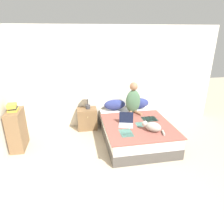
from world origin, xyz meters
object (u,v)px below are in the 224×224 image
object	(u,v)px
bed	(135,131)
book_stack_top	(12,107)
bookshelf	(17,130)
pillow_far	(138,103)
pillow_near	(115,105)
cat_tabby	(152,127)
person_sitting	(133,100)
nightstand	(87,119)
laptop_open	(126,123)
table_lamp	(87,95)

from	to	relation	value
bed	book_stack_top	bearing A→B (deg)	177.17
bookshelf	pillow_far	bearing A→B (deg)	13.32
pillow_far	pillow_near	bearing A→B (deg)	180.00
cat_tabby	bookshelf	xyz separation A→B (m)	(-2.79, 0.66, -0.14)
pillow_far	cat_tabby	size ratio (longest dim) A/B	1.34
pillow_far	bookshelf	bearing A→B (deg)	-166.68
bed	person_sitting	distance (m)	0.79
nightstand	person_sitting	bearing A→B (deg)	-12.71
bed	pillow_far	world-z (taller)	pillow_far
pillow_near	person_sitting	xyz separation A→B (m)	(0.41, -0.29, 0.20)
person_sitting	laptop_open	world-z (taller)	person_sitting
pillow_far	bookshelf	distance (m)	3.01
cat_tabby	table_lamp	distance (m)	1.84
bed	table_lamp	size ratio (longest dim) A/B	4.15
bookshelf	person_sitting	bearing A→B (deg)	8.55
laptop_open	nightstand	distance (m)	1.25
person_sitting	cat_tabby	bearing A→B (deg)	-84.31
book_stack_top	nightstand	bearing A→B (deg)	23.43
table_lamp	book_stack_top	distance (m)	1.71
person_sitting	cat_tabby	distance (m)	1.09
bed	pillow_near	world-z (taller)	pillow_near
pillow_far	nightstand	size ratio (longest dim) A/B	1.02
bed	laptop_open	world-z (taller)	laptop_open
pillow_near	table_lamp	world-z (taller)	table_lamp
laptop_open	pillow_far	bearing A→B (deg)	74.80
person_sitting	nightstand	distance (m)	1.29
bookshelf	book_stack_top	xyz separation A→B (m)	(-0.00, -0.00, 0.51)
table_lamp	cat_tabby	bearing A→B (deg)	-47.56
pillow_near	laptop_open	bearing A→B (deg)	-86.49
pillow_far	book_stack_top	bearing A→B (deg)	-166.61
cat_tabby	book_stack_top	bearing A→B (deg)	27.85
pillow_far	cat_tabby	distance (m)	1.36
nightstand	cat_tabby	bearing A→B (deg)	-46.49
bookshelf	bed	bearing A→B (deg)	-2.93
person_sitting	laptop_open	distance (m)	0.81
cat_tabby	pillow_near	bearing A→B (deg)	-28.10
cat_tabby	laptop_open	distance (m)	0.60
pillow_far	cat_tabby	bearing A→B (deg)	-95.61
person_sitting	book_stack_top	distance (m)	2.72
table_lamp	laptop_open	bearing A→B (deg)	-51.08
cat_tabby	nightstand	bearing A→B (deg)	-5.48
bed	pillow_near	size ratio (longest dim) A/B	3.48
pillow_far	person_sitting	xyz separation A→B (m)	(-0.24, -0.29, 0.20)
pillow_near	cat_tabby	distance (m)	1.45
pillow_near	nightstand	bearing A→B (deg)	-177.72
table_lamp	bookshelf	xyz separation A→B (m)	(-1.57, -0.68, -0.47)
pillow_near	laptop_open	size ratio (longest dim) A/B	1.48
cat_tabby	bookshelf	size ratio (longest dim) A/B	0.48
bed	nightstand	bearing A→B (deg)	143.16
person_sitting	table_lamp	distance (m)	1.15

